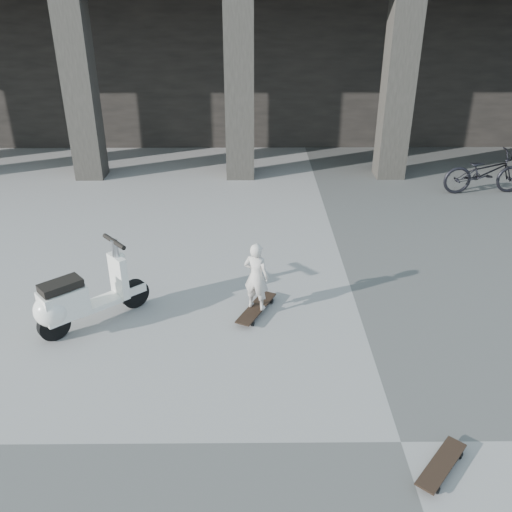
{
  "coord_description": "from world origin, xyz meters",
  "views": [
    {
      "loc": [
        -1.52,
        -4.06,
        4.21
      ],
      "look_at": [
        -1.46,
        2.94,
        0.65
      ],
      "focal_mm": 38.0,
      "sensor_mm": 36.0,
      "label": 1
    }
  ],
  "objects_px": {
    "skateboard_spare": "(441,465)",
    "bicycle": "(485,172)",
    "longboard": "(256,308)",
    "scooter": "(74,301)",
    "child": "(256,276)"
  },
  "relations": [
    {
      "from": "skateboard_spare",
      "to": "bicycle",
      "type": "bearing_deg",
      "value": 17.73
    },
    {
      "from": "longboard",
      "to": "skateboard_spare",
      "type": "distance_m",
      "value": 3.3
    },
    {
      "from": "scooter",
      "to": "child",
      "type": "bearing_deg",
      "value": -32.01
    },
    {
      "from": "scooter",
      "to": "bicycle",
      "type": "xyz_separation_m",
      "value": [
        7.46,
        5.26,
        0.03
      ]
    },
    {
      "from": "bicycle",
      "to": "longboard",
      "type": "bearing_deg",
      "value": 130.19
    },
    {
      "from": "skateboard_spare",
      "to": "scooter",
      "type": "xyz_separation_m",
      "value": [
        -4.16,
        2.4,
        0.38
      ]
    },
    {
      "from": "longboard",
      "to": "child",
      "type": "xyz_separation_m",
      "value": [
        0.0,
        0.0,
        0.52
      ]
    },
    {
      "from": "child",
      "to": "skateboard_spare",
      "type": "bearing_deg",
      "value": 146.13
    },
    {
      "from": "longboard",
      "to": "child",
      "type": "bearing_deg",
      "value": -64.25
    },
    {
      "from": "child",
      "to": "scooter",
      "type": "height_order",
      "value": "scooter"
    },
    {
      "from": "skateboard_spare",
      "to": "scooter",
      "type": "distance_m",
      "value": 4.82
    },
    {
      "from": "skateboard_spare",
      "to": "bicycle",
      "type": "relative_size",
      "value": 0.39
    },
    {
      "from": "skateboard_spare",
      "to": "scooter",
      "type": "relative_size",
      "value": 0.54
    },
    {
      "from": "scooter",
      "to": "bicycle",
      "type": "relative_size",
      "value": 0.73
    },
    {
      "from": "longboard",
      "to": "bicycle",
      "type": "xyz_separation_m",
      "value": [
        5.05,
        4.86,
        0.4
      ]
    }
  ]
}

